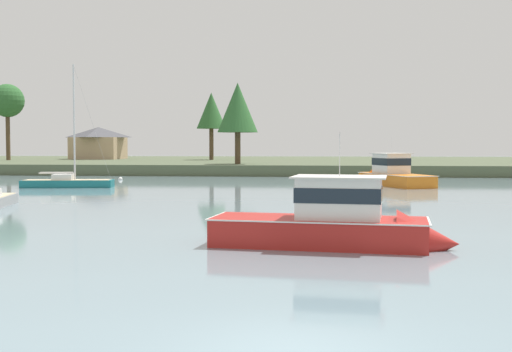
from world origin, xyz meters
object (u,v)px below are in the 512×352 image
Objects in this scene: cruiser_orange at (389,178)px; sailboat_teal at (68,185)px; cruiser_red at (345,230)px; mooring_buoy_white at (120,179)px; mooring_buoy_red at (397,180)px.

cruiser_orange is 0.95× the size of sailboat_teal.
cruiser_red reaches higher than mooring_buoy_white.
cruiser_orange is 21.07× the size of mooring_buoy_white.
sailboat_teal is 26.17× the size of mooring_buoy_red.
cruiser_orange is 38.28m from cruiser_red.
mooring_buoy_red is (7.19, 45.51, -0.57)m from cruiser_red.
cruiser_red reaches higher than mooring_buoy_red.
sailboat_teal is 39.25m from cruiser_red.
sailboat_teal is 1.20× the size of cruiser_red.
cruiser_orange is at bearing -101.77° from mooring_buoy_red.
mooring_buoy_white is (0.99, 12.30, -0.16)m from sailboat_teal.
sailboat_teal is at bearing -167.52° from cruiser_orange.
cruiser_orange reaches higher than mooring_buoy_red.
sailboat_teal is (-29.12, -6.44, -0.43)m from cruiser_orange.
cruiser_red is at bearing -98.41° from cruiser_orange.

